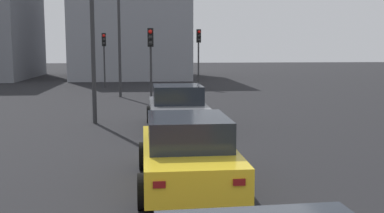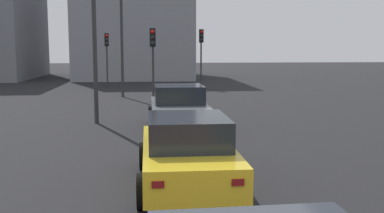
{
  "view_description": "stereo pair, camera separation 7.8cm",
  "coord_description": "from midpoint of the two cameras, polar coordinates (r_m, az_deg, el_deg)",
  "views": [
    {
      "loc": [
        -5.14,
        1.03,
        2.82
      ],
      "look_at": [
        4.45,
        -0.0,
        1.58
      ],
      "focal_mm": 42.9,
      "sensor_mm": 36.0,
      "label": 1
    },
    {
      "loc": [
        -5.15,
        0.95,
        2.82
      ],
      "look_at": [
        4.45,
        -0.0,
        1.58
      ],
      "focal_mm": 42.9,
      "sensor_mm": 36.0,
      "label": 2
    }
  ],
  "objects": [
    {
      "name": "traffic_light_near_left",
      "position": [
        31.65,
        0.77,
        7.52
      ],
      "size": [
        0.33,
        0.31,
        4.06
      ],
      "rotation": [
        0.0,
        0.0,
        3.29
      ],
      "color": "#2D2D30",
      "rests_on": "ground_plane"
    },
    {
      "name": "street_lamp_far",
      "position": [
        26.58,
        -9.18,
        11.71
      ],
      "size": [
        0.56,
        0.36,
        8.43
      ],
      "color": "#2D2D30",
      "rests_on": "ground_plane"
    },
    {
      "name": "street_lamp_kerbside",
      "position": [
        17.46,
        -12.47,
        12.17
      ],
      "size": [
        0.56,
        0.36,
        7.38
      ],
      "color": "#2D2D30",
      "rests_on": "ground_plane"
    },
    {
      "name": "car_grey_lead",
      "position": [
        16.05,
        -1.98,
        -0.12
      ],
      "size": [
        4.05,
        2.12,
        1.53
      ],
      "rotation": [
        0.0,
        0.0,
        0.0
      ],
      "color": "slate",
      "rests_on": "ground_plane"
    },
    {
      "name": "traffic_light_near_right",
      "position": [
        22.59,
        -5.26,
        7.03
      ],
      "size": [
        0.32,
        0.3,
        3.76
      ],
      "rotation": [
        0.0,
        0.0,
        3.06
      ],
      "color": "#2D2D30",
      "rests_on": "ground_plane"
    },
    {
      "name": "building_facade_left",
      "position": [
        44.86,
        -7.55,
        11.39
      ],
      "size": [
        13.15,
        10.36,
        12.07
      ],
      "primitive_type": "cube",
      "color": "gray",
      "rests_on": "ground_plane"
    },
    {
      "name": "car_yellow_second",
      "position": [
        9.38,
        -0.83,
        -5.65
      ],
      "size": [
        4.34,
        2.01,
        1.47
      ],
      "rotation": [
        0.0,
        0.0,
        -0.0
      ],
      "color": "gold",
      "rests_on": "ground_plane"
    },
    {
      "name": "traffic_light_far_left",
      "position": [
        32.65,
        -10.94,
        7.09
      ],
      "size": [
        0.33,
        0.31,
        3.81
      ],
      "rotation": [
        0.0,
        0.0,
        3.29
      ],
      "color": "#2D2D30",
      "rests_on": "ground_plane"
    }
  ]
}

